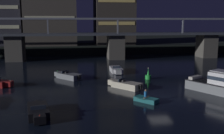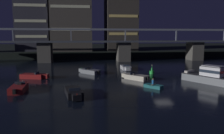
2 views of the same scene
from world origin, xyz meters
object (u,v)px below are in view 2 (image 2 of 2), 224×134
object	(u,v)px
cabin_cruiser_near_left	(211,76)
speedboat_far_center	(90,71)
tower_central	(120,9)
speedboat_far_left	(135,77)
speedboat_mid_right	(34,76)
dinghy_with_paddler	(153,86)
tower_west_low	(34,14)
channel_buoy	(152,71)
speedboat_mid_center	(19,88)
speedboat_near_right	(74,93)
speedboat_near_center	(126,68)
river_bridge	(123,47)

from	to	relation	value
cabin_cruiser_near_left	speedboat_far_center	distance (m)	21.66
tower_central	speedboat_far_left	size ratio (longest dim) A/B	6.69
speedboat_mid_right	speedboat_far_center	bearing A→B (deg)	21.14
dinghy_with_paddler	cabin_cruiser_near_left	bearing A→B (deg)	11.28
tower_west_low	channel_buoy	size ratio (longest dim) A/B	14.63
speedboat_mid_center	speedboat_far_left	xyz separation A→B (m)	(17.29, 5.72, 0.00)
speedboat_near_right	cabin_cruiser_near_left	bearing A→B (deg)	12.88
cabin_cruiser_near_left	tower_west_low	bearing A→B (deg)	126.86
tower_west_low	speedboat_near_right	xyz separation A→B (m)	(15.78, -53.57, -14.51)
speedboat_near_right	speedboat_far_center	world-z (taller)	same
tower_central	speedboat_far_center	xyz separation A→B (m)	(-12.45, -37.86, -16.75)
tower_central	speedboat_near_center	xyz separation A→B (m)	(-4.40, -33.79, -16.75)
speedboat_far_left	cabin_cruiser_near_left	bearing A→B (deg)	-21.92
tower_west_low	speedboat_far_left	world-z (taller)	tower_west_low
tower_central	speedboat_mid_center	world-z (taller)	tower_central
speedboat_near_right	speedboat_mid_center	world-z (taller)	same
channel_buoy	dinghy_with_paddler	world-z (taller)	channel_buoy
speedboat_near_right	speedboat_far_left	distance (m)	13.49
speedboat_near_right	river_bridge	bearing A→B (deg)	70.62
tower_west_low	dinghy_with_paddler	size ratio (longest dim) A/B	9.66
tower_west_low	tower_central	size ratio (longest dim) A/B	0.85
speedboat_near_right	speedboat_far_center	size ratio (longest dim) A/B	1.17
speedboat_mid_center	speedboat_mid_right	world-z (taller)	same
cabin_cruiser_near_left	dinghy_with_paddler	xyz separation A→B (m)	(-9.84, -1.96, -0.77)
cabin_cruiser_near_left	speedboat_mid_center	size ratio (longest dim) A/B	1.71
speedboat_near_center	speedboat_near_right	world-z (taller)	same
speedboat_near_center	speedboat_far_center	distance (m)	9.02
cabin_cruiser_near_left	speedboat_mid_center	bearing A→B (deg)	-177.29
speedboat_mid_right	river_bridge	bearing A→B (deg)	50.14
river_bridge	dinghy_with_paddler	size ratio (longest dim) A/B	35.83
channel_buoy	speedboat_mid_right	bearing A→B (deg)	-175.55
speedboat_far_center	channel_buoy	xyz separation A→B (m)	(11.99, -2.08, 0.06)
cabin_cruiser_near_left	speedboat_mid_center	distance (m)	28.24
river_bridge	speedboat_near_right	size ratio (longest dim) A/B	18.27
speedboat_far_center	cabin_cruiser_near_left	bearing A→B (deg)	-31.46
tower_central	channel_buoy	world-z (taller)	tower_central
speedboat_far_center	speedboat_far_left	bearing A→B (deg)	-42.43
river_bridge	speedboat_far_center	bearing A→B (deg)	-117.15
tower_west_low	speedboat_near_center	bearing A→B (deg)	-51.94
river_bridge	tower_central	size ratio (longest dim) A/B	3.16
speedboat_far_center	speedboat_mid_right	bearing A→B (deg)	-158.86
speedboat_far_center	dinghy_with_paddler	world-z (taller)	dinghy_with_paddler
tower_west_low	cabin_cruiser_near_left	distance (m)	62.56
cabin_cruiser_near_left	speedboat_near_center	world-z (taller)	cabin_cruiser_near_left
cabin_cruiser_near_left	speedboat_near_right	size ratio (longest dim) A/B	1.71
speedboat_near_center	speedboat_far_center	bearing A→B (deg)	-153.25
cabin_cruiser_near_left	speedboat_far_left	distance (m)	11.78
speedboat_mid_center	channel_buoy	size ratio (longest dim) A/B	2.97
cabin_cruiser_near_left	speedboat_mid_right	world-z (taller)	cabin_cruiser_near_left
speedboat_near_right	tower_central	bearing A→B (deg)	74.65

